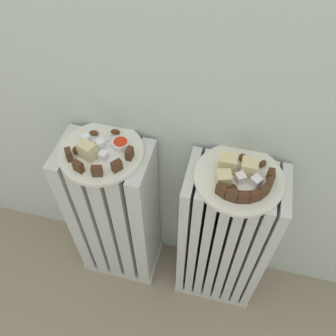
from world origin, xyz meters
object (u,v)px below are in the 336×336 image
Objects in this scene: radiator_right at (223,240)px; radiator_left at (116,217)px; jam_bowl_left at (121,144)px; fork at (105,145)px; plate_left at (101,152)px; plate_right at (239,178)px.

radiator_left is at bearing 180.00° from radiator_right.
jam_bowl_left is 0.05m from fork.
plate_left reaches higher than radiator_right.
radiator_left is 13.94× the size of jam_bowl_left.
plate_left is at bearing -90.00° from radiator_left.
plate_right is (0.38, 0.00, 0.00)m from plate_left.
plate_left is at bearing -100.13° from fork.
jam_bowl_left is at bearing 175.12° from radiator_right.
plate_left is (0.00, -0.00, 0.34)m from radiator_left.
radiator_right is at bearing -4.88° from jam_bowl_left.
radiator_left and radiator_right have the same top height.
jam_bowl_left is at bearing 175.12° from plate_right.
plate_left is 0.38m from plate_right.
fork reaches higher than radiator_left.
jam_bowl_left reaches higher than plate_left.
fork is at bearing 177.03° from radiator_right.
plate_right is at bearing 0.00° from plate_left.
plate_right is (0.00, 0.00, 0.34)m from radiator_right.
fork is (-0.38, 0.02, 0.01)m from plate_right.
radiator_left is 0.51m from plate_right.
plate_right is at bearing 0.00° from radiator_right.
plate_right is 0.38m from fork.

